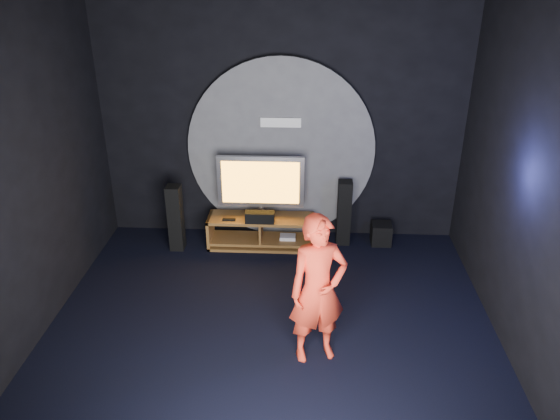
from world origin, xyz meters
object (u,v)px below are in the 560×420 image
object	(u,v)px
player	(318,290)
tv	(261,184)
media_console	(262,233)
tower_speaker_left	(176,218)
tower_speaker_right	(344,213)
subwoofer	(381,234)

from	to	relation	value
player	tv	bearing A→B (deg)	90.50
media_console	tower_speaker_left	world-z (taller)	tower_speaker_left
tv	player	xyz separation A→B (m)	(0.76, -2.36, -0.12)
player	tower_speaker_right	bearing A→B (deg)	63.20
media_console	tower_speaker_left	bearing A→B (deg)	-173.54
tower_speaker_left	subwoofer	bearing A→B (deg)	5.77
media_console	tv	bearing A→B (deg)	95.74
tower_speaker_right	player	bearing A→B (deg)	-99.38
subwoofer	tower_speaker_left	bearing A→B (deg)	-174.23
tv	subwoofer	distance (m)	1.88
tv	tower_speaker_right	distance (m)	1.26
media_console	tower_speaker_left	xyz separation A→B (m)	(-1.18, -0.13, 0.28)
media_console	subwoofer	world-z (taller)	media_console
media_console	tower_speaker_left	size ratio (longest dim) A/B	1.56
player	media_console	bearing A→B (deg)	90.84
tower_speaker_left	subwoofer	xyz separation A→B (m)	(2.88, 0.29, -0.32)
tower_speaker_right	subwoofer	xyz separation A→B (m)	(0.55, 0.00, -0.32)
media_console	tv	distance (m)	0.74
tv	subwoofer	world-z (taller)	tv
tower_speaker_left	tower_speaker_right	size ratio (longest dim) A/B	1.00
tv	subwoofer	xyz separation A→B (m)	(1.71, 0.09, -0.77)
tv	tower_speaker_right	xyz separation A→B (m)	(1.17, 0.09, -0.45)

